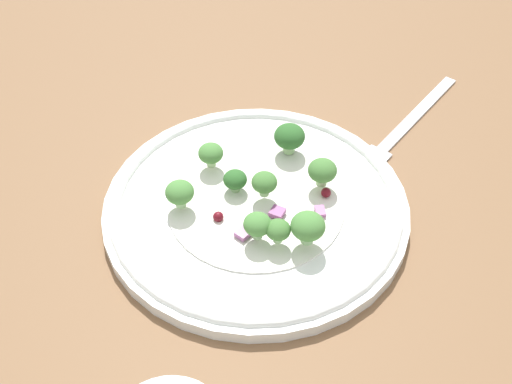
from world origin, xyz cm
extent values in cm
cube|color=brown|center=(0.00, 0.00, -1.00)|extent=(180.00, 180.00, 2.00)
cylinder|color=white|center=(2.97, 1.60, 0.60)|extent=(27.20, 27.20, 1.20)
torus|color=white|center=(2.97, 1.60, 1.20)|extent=(26.02, 26.02, 1.00)
cylinder|color=white|center=(2.97, 1.60, 1.30)|extent=(15.78, 15.78, 0.20)
cylinder|color=#9EC684|center=(2.63, 2.40, 2.41)|extent=(0.85, 0.85, 0.85)
ellipsoid|color=#477A38|center=(2.63, 2.40, 3.43)|extent=(2.28, 2.28, 1.71)
cylinder|color=#ADD18E|center=(1.99, 7.70, 2.34)|extent=(0.97, 0.97, 0.97)
ellipsoid|color=#477A38|center=(1.99, 7.70, 3.51)|extent=(2.59, 2.59, 1.95)
cylinder|color=#9EC684|center=(-3.16, 5.72, 2.06)|extent=(1.10, 1.10, 1.10)
ellipsoid|color=#2D6028|center=(-3.16, 5.72, 3.37)|extent=(2.93, 2.93, 2.19)
cylinder|color=#9EC684|center=(8.03, 2.66, 2.24)|extent=(0.79, 0.79, 0.79)
ellipsoid|color=#477A38|center=(8.03, 2.66, 3.19)|extent=(2.11, 2.11, 1.58)
cylinder|color=#ADD18E|center=(-2.08, -1.82, 2.18)|extent=(0.87, 0.87, 0.87)
ellipsoid|color=#4C843D|center=(-2.08, -1.82, 3.23)|extent=(2.32, 2.32, 1.74)
cylinder|color=#9EC684|center=(2.66, -4.98, 2.23)|extent=(0.94, 0.94, 0.94)
ellipsoid|color=#4C843D|center=(2.66, -4.98, 3.36)|extent=(2.52, 2.52, 1.89)
cylinder|color=#8EB77A|center=(7.31, 1.06, 2.29)|extent=(0.88, 0.88, 0.88)
ellipsoid|color=#4C843D|center=(7.31, 1.06, 3.35)|extent=(2.35, 2.35, 1.76)
cylinder|color=#8EB77A|center=(8.43, 5.04, 2.40)|extent=(1.08, 1.08, 1.08)
ellipsoid|color=#4C843D|center=(8.43, 5.04, 3.70)|extent=(2.87, 2.87, 2.15)
cylinder|color=#8EB77A|center=(1.16, -0.02, 1.75)|extent=(0.80, 0.80, 0.80)
ellipsoid|color=#2D6028|center=(1.16, -0.02, 2.71)|extent=(2.14, 2.14, 1.60)
sphere|color=maroon|center=(4.47, -1.92, 1.69)|extent=(0.93, 0.93, 0.93)
sphere|color=maroon|center=(3.15, 7.88, 1.85)|extent=(0.90, 0.90, 0.90)
sphere|color=maroon|center=(-0.02, 8.34, 2.08)|extent=(0.86, 0.86, 0.86)
sphere|color=maroon|center=(7.16, 6.14, 2.04)|extent=(0.72, 0.72, 0.72)
sphere|color=maroon|center=(0.75, -5.11, 2.00)|extent=(0.94, 0.94, 0.94)
cube|color=#843D75|center=(4.81, 3.20, 1.80)|extent=(1.65, 1.65, 0.44)
cube|color=#A35B93|center=(5.15, 6.92, 1.71)|extent=(1.20, 0.85, 0.33)
cube|color=#A35B93|center=(6.63, 0.47, 1.73)|extent=(1.73, 1.76, 0.45)
cube|color=silver|center=(-8.57, 20.61, 0.25)|extent=(11.17, 11.73, 0.50)
cube|color=silver|center=(-2.19, 13.85, 0.25)|extent=(4.22, 4.27, 0.50)
camera|label=1|loc=(43.72, -4.61, 44.30)|focal=47.14mm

